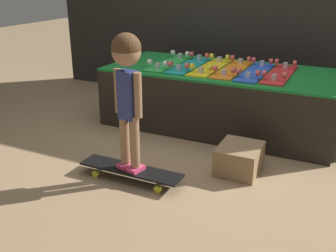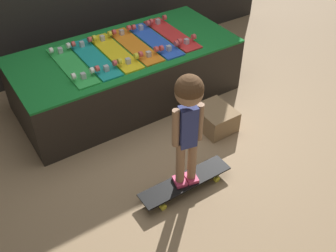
# 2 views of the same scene
# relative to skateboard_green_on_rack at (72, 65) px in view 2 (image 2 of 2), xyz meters

# --- Properties ---
(ground_plane) EXTENTS (16.00, 16.00, 0.00)m
(ground_plane) POSITION_rel_skateboard_green_on_rack_xyz_m (0.54, -0.59, -0.59)
(ground_plane) COLOR #9E7F5B
(display_rack) EXTENTS (2.18, 1.00, 0.57)m
(display_rack) POSITION_rel_skateboard_green_on_rack_xyz_m (0.54, 0.02, -0.30)
(display_rack) COLOR black
(display_rack) RESTS_ON ground_plane
(skateboard_green_on_rack) EXTENTS (0.20, 0.79, 0.09)m
(skateboard_green_on_rack) POSITION_rel_skateboard_green_on_rack_xyz_m (0.00, 0.00, 0.00)
(skateboard_green_on_rack) COLOR green
(skateboard_green_on_rack) RESTS_ON display_rack
(skateboard_teal_on_rack) EXTENTS (0.20, 0.79, 0.09)m
(skateboard_teal_on_rack) POSITION_rel_skateboard_green_on_rack_xyz_m (0.22, 0.00, 0.00)
(skateboard_teal_on_rack) COLOR teal
(skateboard_teal_on_rack) RESTS_ON display_rack
(skateboard_yellow_on_rack) EXTENTS (0.20, 0.79, 0.09)m
(skateboard_yellow_on_rack) POSITION_rel_skateboard_green_on_rack_xyz_m (0.44, 0.00, 0.00)
(skateboard_yellow_on_rack) COLOR yellow
(skateboard_yellow_on_rack) RESTS_ON display_rack
(skateboard_orange_on_rack) EXTENTS (0.20, 0.79, 0.09)m
(skateboard_orange_on_rack) POSITION_rel_skateboard_green_on_rack_xyz_m (0.65, 0.01, 0.00)
(skateboard_orange_on_rack) COLOR orange
(skateboard_orange_on_rack) RESTS_ON display_rack
(skateboard_blue_on_rack) EXTENTS (0.20, 0.79, 0.09)m
(skateboard_blue_on_rack) POSITION_rel_skateboard_green_on_rack_xyz_m (0.87, -0.00, 0.00)
(skateboard_blue_on_rack) COLOR blue
(skateboard_blue_on_rack) RESTS_ON display_rack
(skateboard_red_on_rack) EXTENTS (0.20, 0.79, 0.09)m
(skateboard_red_on_rack) POSITION_rel_skateboard_green_on_rack_xyz_m (1.09, 0.02, 0.00)
(skateboard_red_on_rack) COLOR red
(skateboard_red_on_rack) RESTS_ON display_rack
(skateboard_on_floor) EXTENTS (0.79, 0.18, 0.09)m
(skateboard_on_floor) POSITION_rel_skateboard_green_on_rack_xyz_m (0.32, -1.33, -0.51)
(skateboard_on_floor) COLOR black
(skateboard_on_floor) RESTS_ON ground_plane
(child) EXTENTS (0.23, 0.20, 0.98)m
(child) POSITION_rel_skateboard_green_on_rack_xyz_m (0.32, -1.33, 0.19)
(child) COLOR #E03D6B
(child) RESTS_ON skateboard_on_floor
(storage_box) EXTENTS (0.31, 0.36, 0.21)m
(storage_box) POSITION_rel_skateboard_green_on_rack_xyz_m (1.00, -0.86, -0.48)
(storage_box) COLOR #8E704C
(storage_box) RESTS_ON ground_plane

